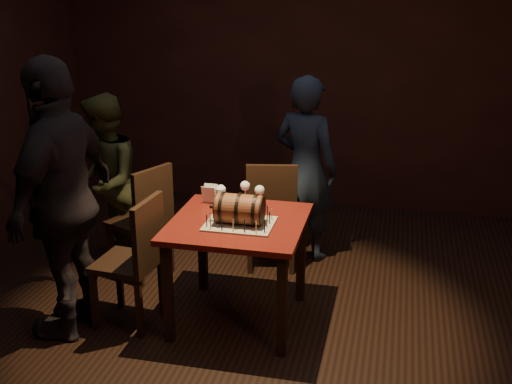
{
  "coord_description": "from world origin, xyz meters",
  "views": [
    {
      "loc": [
        0.94,
        -3.89,
        2.36
      ],
      "look_at": [
        0.04,
        0.05,
        0.95
      ],
      "focal_mm": 45.0,
      "sensor_mm": 36.0,
      "label": 1
    }
  ],
  "objects_px": {
    "chair_back": "(272,210)",
    "person_back": "(306,169)",
    "pint_of_ale": "(221,199)",
    "person_left_rear": "(105,182)",
    "chair_left_rear": "(145,216)",
    "barrel_cake": "(240,209)",
    "wine_glass_left": "(221,191)",
    "wine_glass_mid": "(245,187)",
    "chair_left_front": "(137,255)",
    "person_left_front": "(63,200)",
    "wine_glass_right": "(260,191)",
    "pub_table": "(238,236)"
  },
  "relations": [
    {
      "from": "pub_table",
      "to": "wine_glass_right",
      "type": "relative_size",
      "value": 5.59
    },
    {
      "from": "pint_of_ale",
      "to": "person_left_rear",
      "type": "height_order",
      "value": "person_left_rear"
    },
    {
      "from": "person_left_front",
      "to": "chair_back",
      "type": "bearing_deg",
      "value": 139.14
    },
    {
      "from": "wine_glass_mid",
      "to": "chair_back",
      "type": "distance_m",
      "value": 0.59
    },
    {
      "from": "barrel_cake",
      "to": "person_left_rear",
      "type": "bearing_deg",
      "value": 151.63
    },
    {
      "from": "barrel_cake",
      "to": "person_left_front",
      "type": "distance_m",
      "value": 1.15
    },
    {
      "from": "barrel_cake",
      "to": "person_back",
      "type": "height_order",
      "value": "person_back"
    },
    {
      "from": "chair_left_rear",
      "to": "barrel_cake",
      "type": "bearing_deg",
      "value": -31.34
    },
    {
      "from": "wine_glass_right",
      "to": "person_left_rear",
      "type": "distance_m",
      "value": 1.42
    },
    {
      "from": "pint_of_ale",
      "to": "chair_left_front",
      "type": "xyz_separation_m",
      "value": [
        -0.48,
        -0.41,
        -0.3
      ]
    },
    {
      "from": "chair_back",
      "to": "chair_left_rear",
      "type": "distance_m",
      "value": 1.01
    },
    {
      "from": "person_back",
      "to": "barrel_cake",
      "type": "bearing_deg",
      "value": 98.87
    },
    {
      "from": "barrel_cake",
      "to": "chair_back",
      "type": "height_order",
      "value": "barrel_cake"
    },
    {
      "from": "pub_table",
      "to": "wine_glass_mid",
      "type": "bearing_deg",
      "value": 96.26
    },
    {
      "from": "barrel_cake",
      "to": "chair_back",
      "type": "xyz_separation_m",
      "value": [
        0.03,
        0.91,
        -0.34
      ]
    },
    {
      "from": "pint_of_ale",
      "to": "wine_glass_left",
      "type": "bearing_deg",
      "value": 103.05
    },
    {
      "from": "wine_glass_mid",
      "to": "pub_table",
      "type": "bearing_deg",
      "value": -83.74
    },
    {
      "from": "pub_table",
      "to": "chair_left_rear",
      "type": "distance_m",
      "value": 1.01
    },
    {
      "from": "wine_glass_left",
      "to": "chair_back",
      "type": "height_order",
      "value": "chair_back"
    },
    {
      "from": "wine_glass_right",
      "to": "chair_back",
      "type": "height_order",
      "value": "chair_back"
    },
    {
      "from": "person_back",
      "to": "chair_back",
      "type": "bearing_deg",
      "value": 77.63
    },
    {
      "from": "pub_table",
      "to": "wine_glass_right",
      "type": "distance_m",
      "value": 0.38
    },
    {
      "from": "chair_left_front",
      "to": "person_back",
      "type": "height_order",
      "value": "person_back"
    },
    {
      "from": "pub_table",
      "to": "chair_left_front",
      "type": "height_order",
      "value": "chair_left_front"
    },
    {
      "from": "person_left_rear",
      "to": "chair_left_rear",
      "type": "bearing_deg",
      "value": 51.07
    },
    {
      "from": "barrel_cake",
      "to": "wine_glass_right",
      "type": "relative_size",
      "value": 2.28
    },
    {
      "from": "person_left_rear",
      "to": "wine_glass_mid",
      "type": "bearing_deg",
      "value": 59.67
    },
    {
      "from": "chair_back",
      "to": "wine_glass_mid",
      "type": "bearing_deg",
      "value": -102.24
    },
    {
      "from": "person_left_front",
      "to": "person_left_rear",
      "type": "bearing_deg",
      "value": -166.01
    },
    {
      "from": "wine_glass_left",
      "to": "chair_left_front",
      "type": "relative_size",
      "value": 0.17
    },
    {
      "from": "wine_glass_left",
      "to": "pint_of_ale",
      "type": "height_order",
      "value": "wine_glass_left"
    },
    {
      "from": "chair_left_front",
      "to": "person_back",
      "type": "relative_size",
      "value": 0.59
    },
    {
      "from": "barrel_cake",
      "to": "chair_left_rear",
      "type": "relative_size",
      "value": 0.39
    },
    {
      "from": "wine_glass_mid",
      "to": "person_back",
      "type": "relative_size",
      "value": 0.1
    },
    {
      "from": "barrel_cake",
      "to": "wine_glass_right",
      "type": "height_order",
      "value": "barrel_cake"
    },
    {
      "from": "chair_back",
      "to": "chair_left_front",
      "type": "height_order",
      "value": "same"
    },
    {
      "from": "person_left_front",
      "to": "person_back",
      "type": "bearing_deg",
      "value": 141.26
    },
    {
      "from": "wine_glass_left",
      "to": "wine_glass_right",
      "type": "distance_m",
      "value": 0.28
    },
    {
      "from": "chair_back",
      "to": "person_back",
      "type": "height_order",
      "value": "person_back"
    },
    {
      "from": "chair_left_front",
      "to": "person_left_rear",
      "type": "relative_size",
      "value": 0.65
    },
    {
      "from": "person_back",
      "to": "pint_of_ale",
      "type": "bearing_deg",
      "value": 85.14
    },
    {
      "from": "chair_left_front",
      "to": "barrel_cake",
      "type": "bearing_deg",
      "value": 11.89
    },
    {
      "from": "chair_left_rear",
      "to": "wine_glass_left",
      "type": "bearing_deg",
      "value": -19.19
    },
    {
      "from": "person_back",
      "to": "person_left_rear",
      "type": "xyz_separation_m",
      "value": [
        -1.56,
        -0.54,
        -0.06
      ]
    },
    {
      "from": "wine_glass_left",
      "to": "pint_of_ale",
      "type": "relative_size",
      "value": 1.07
    },
    {
      "from": "wine_glass_mid",
      "to": "chair_left_rear",
      "type": "bearing_deg",
      "value": 171.93
    },
    {
      "from": "wine_glass_left",
      "to": "person_back",
      "type": "height_order",
      "value": "person_back"
    },
    {
      "from": "pub_table",
      "to": "wine_glass_right",
      "type": "height_order",
      "value": "wine_glass_right"
    },
    {
      "from": "chair_left_rear",
      "to": "person_back",
      "type": "height_order",
      "value": "person_back"
    },
    {
      "from": "barrel_cake",
      "to": "wine_glass_mid",
      "type": "relative_size",
      "value": 2.28
    }
  ]
}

